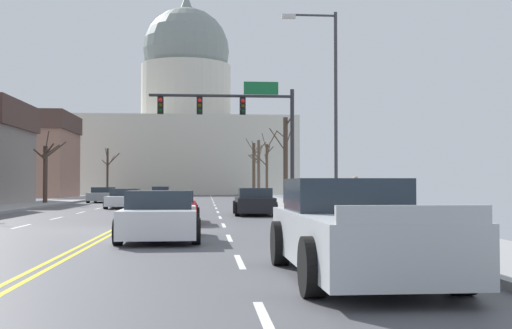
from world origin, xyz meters
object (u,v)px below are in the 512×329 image
object	(u,v)px
street_lamp_right	(329,96)
sedan_oncoming_01	(103,195)
sedan_near_02	(160,217)
sedan_oncoming_02	(160,193)
sedan_near_01	(171,208)
bicycle_parked	(356,209)
pickup_truck_near_03	(354,231)
sedan_near_00	(254,202)
sedan_oncoming_00	(125,199)
signal_gantry	(241,117)
pedestrian_00	(356,196)

from	to	relation	value
street_lamp_right	sedan_oncoming_01	size ratio (longest dim) A/B	1.87
sedan_near_02	sedan_oncoming_01	xyz separation A→B (m)	(-6.87, 33.71, -0.04)
sedan_oncoming_02	sedan_near_01	bearing A→B (deg)	-85.39
sedan_near_02	bicycle_parked	size ratio (longest dim) A/B	2.50
sedan_near_01	sedan_oncoming_01	distance (m)	27.53
pickup_truck_near_03	sedan_oncoming_01	distance (m)	41.87
sedan_near_01	sedan_oncoming_01	world-z (taller)	sedan_near_01
street_lamp_right	sedan_near_00	world-z (taller)	street_lamp_right
sedan_oncoming_00	sedan_near_01	bearing A→B (deg)	-76.40
sedan_near_01	sedan_oncoming_02	bearing A→B (deg)	94.61
sedan_oncoming_01	sedan_near_02	bearing A→B (deg)	-78.48
street_lamp_right	sedan_near_00	size ratio (longest dim) A/B	1.91
street_lamp_right	pickup_truck_near_03	world-z (taller)	street_lamp_right
sedan_near_00	sedan_oncoming_01	distance (m)	23.16
signal_gantry	sedan_oncoming_02	bearing A→B (deg)	102.30
sedan_near_00	sedan_oncoming_00	distance (m)	11.40
street_lamp_right	sedan_near_01	world-z (taller)	street_lamp_right
bicycle_parked	sedan_near_01	bearing A→B (deg)	-175.36
signal_gantry	pickup_truck_near_03	distance (m)	24.61
sedan_near_02	pedestrian_00	distance (m)	8.76
street_lamp_right	sedan_near_02	distance (m)	11.60
sedan_oncoming_01	bicycle_parked	distance (m)	29.60
sedan_near_01	pickup_truck_near_03	distance (m)	14.34
sedan_oncoming_01	sedan_oncoming_02	world-z (taller)	sedan_oncoming_01
signal_gantry	sedan_near_01	world-z (taller)	signal_gantry
sedan_near_01	pedestrian_00	distance (m)	6.85
sedan_oncoming_01	pedestrian_00	size ratio (longest dim) A/B	2.79
sedan_near_02	pickup_truck_near_03	bearing A→B (deg)	-62.43
sedan_oncoming_01	pickup_truck_near_03	bearing A→B (deg)	-75.56
sedan_near_01	street_lamp_right	bearing A→B (deg)	14.55
street_lamp_right	pedestrian_00	xyz separation A→B (m)	(0.37, -2.97, -4.07)
sedan_near_00	street_lamp_right	bearing A→B (deg)	-57.61
sedan_oncoming_02	pedestrian_00	bearing A→B (deg)	-76.44
sedan_near_00	pedestrian_00	size ratio (longest dim) A/B	2.74
signal_gantry	sedan_oncoming_01	world-z (taller)	signal_gantry
sedan_oncoming_02	pedestrian_00	size ratio (longest dim) A/B	2.78
sedan_near_02	sedan_near_00	bearing A→B (deg)	74.90
sedan_oncoming_00	pedestrian_00	world-z (taller)	pedestrian_00
sedan_near_01	sedan_near_02	distance (m)	7.04
street_lamp_right	sedan_near_02	bearing A→B (deg)	-125.78
street_lamp_right	pedestrian_00	world-z (taller)	street_lamp_right
sedan_near_01	sedan_oncoming_00	xyz separation A→B (m)	(-3.59, 14.84, -0.03)
sedan_oncoming_02	pedestrian_00	xyz separation A→B (m)	(9.92, -41.12, 0.47)
signal_gantry	street_lamp_right	distance (m)	9.23
signal_gantry	sedan_oncoming_02	world-z (taller)	signal_gantry
signal_gantry	pickup_truck_near_03	bearing A→B (deg)	-88.99
sedan_near_00	sedan_near_02	world-z (taller)	sedan_near_02
sedan_near_02	pickup_truck_near_03	xyz separation A→B (m)	(3.57, -6.83, 0.11)
street_lamp_right	sedan_near_02	xyz separation A→B (m)	(-6.26, -8.68, -4.49)
sedan_near_00	sedan_near_01	size ratio (longest dim) A/B	1.03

